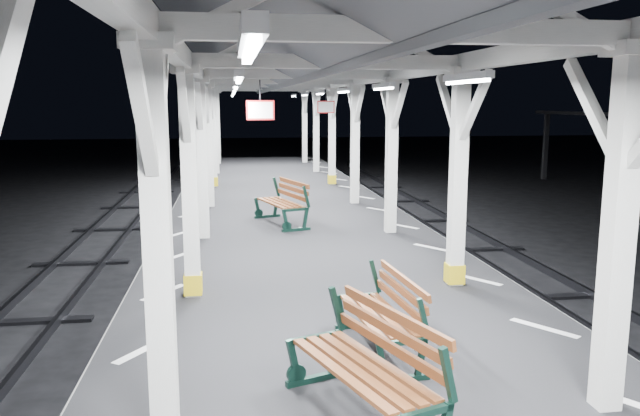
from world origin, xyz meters
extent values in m
plane|color=black|center=(0.00, 0.00, 0.00)|extent=(120.00, 120.00, 0.00)
cube|color=black|center=(0.00, 0.00, 0.50)|extent=(6.00, 50.00, 1.00)
cube|color=silver|center=(-2.45, 0.00, 1.00)|extent=(1.00, 48.00, 0.01)
cube|color=silver|center=(2.45, 0.00, 1.00)|extent=(1.00, 48.00, 0.01)
cube|color=silver|center=(-2.00, -2.00, 2.60)|extent=(0.22, 0.22, 3.20)
cube|color=silver|center=(-2.00, -2.00, 4.26)|extent=(0.40, 0.40, 0.12)
cube|color=silver|center=(-2.00, -1.45, 3.75)|extent=(0.10, 0.99, 0.99)
cube|color=silver|center=(-2.00, -2.55, 3.75)|extent=(0.10, 0.99, 0.99)
cube|color=silver|center=(-2.00, 2.00, 2.60)|extent=(0.22, 0.22, 3.20)
cube|color=silver|center=(-2.00, 2.00, 4.26)|extent=(0.40, 0.40, 0.12)
cube|color=gold|center=(-2.00, 2.00, 1.18)|extent=(0.26, 0.26, 0.30)
cube|color=silver|center=(-2.00, 2.55, 3.75)|extent=(0.10, 0.99, 0.99)
cube|color=silver|center=(-2.00, 1.45, 3.75)|extent=(0.10, 0.99, 0.99)
cube|color=silver|center=(-2.00, 6.00, 2.60)|extent=(0.22, 0.22, 3.20)
cube|color=silver|center=(-2.00, 6.00, 4.26)|extent=(0.40, 0.40, 0.12)
cube|color=silver|center=(-2.00, 6.55, 3.75)|extent=(0.10, 0.99, 0.99)
cube|color=silver|center=(-2.00, 5.45, 3.75)|extent=(0.10, 0.99, 0.99)
cube|color=silver|center=(-2.00, 10.00, 2.60)|extent=(0.22, 0.22, 3.20)
cube|color=silver|center=(-2.00, 10.00, 4.26)|extent=(0.40, 0.40, 0.12)
cube|color=silver|center=(-2.00, 10.55, 3.75)|extent=(0.10, 0.99, 0.99)
cube|color=silver|center=(-2.00, 9.45, 3.75)|extent=(0.10, 0.99, 0.99)
cube|color=silver|center=(-2.00, 14.00, 2.60)|extent=(0.22, 0.22, 3.20)
cube|color=silver|center=(-2.00, 14.00, 4.26)|extent=(0.40, 0.40, 0.12)
cube|color=gold|center=(-2.00, 14.00, 1.18)|extent=(0.26, 0.26, 0.30)
cube|color=silver|center=(-2.00, 14.55, 3.75)|extent=(0.10, 0.99, 0.99)
cube|color=silver|center=(-2.00, 13.45, 3.75)|extent=(0.10, 0.99, 0.99)
cube|color=silver|center=(-2.00, 18.00, 2.60)|extent=(0.22, 0.22, 3.20)
cube|color=silver|center=(-2.00, 18.00, 4.26)|extent=(0.40, 0.40, 0.12)
cube|color=silver|center=(-2.00, 18.55, 3.75)|extent=(0.10, 0.99, 0.99)
cube|color=silver|center=(-2.00, 17.45, 3.75)|extent=(0.10, 0.99, 0.99)
cube|color=silver|center=(-2.00, 22.00, 2.60)|extent=(0.22, 0.22, 3.20)
cube|color=silver|center=(-2.00, 22.00, 4.26)|extent=(0.40, 0.40, 0.12)
cube|color=silver|center=(-2.00, 22.55, 3.75)|extent=(0.10, 0.99, 0.99)
cube|color=silver|center=(-2.00, 21.45, 3.75)|extent=(0.10, 0.99, 0.99)
cube|color=silver|center=(2.00, -2.00, 2.60)|extent=(0.22, 0.22, 3.20)
cube|color=silver|center=(2.00, -2.00, 4.26)|extent=(0.40, 0.40, 0.12)
cube|color=silver|center=(2.00, -1.45, 3.75)|extent=(0.10, 0.99, 0.99)
cube|color=silver|center=(2.00, 2.00, 2.60)|extent=(0.22, 0.22, 3.20)
cube|color=silver|center=(2.00, 2.00, 4.26)|extent=(0.40, 0.40, 0.12)
cube|color=gold|center=(2.00, 2.00, 1.18)|extent=(0.26, 0.26, 0.30)
cube|color=silver|center=(2.00, 2.55, 3.75)|extent=(0.10, 0.99, 0.99)
cube|color=silver|center=(2.00, 1.45, 3.75)|extent=(0.10, 0.99, 0.99)
cube|color=silver|center=(2.00, 6.00, 2.60)|extent=(0.22, 0.22, 3.20)
cube|color=silver|center=(2.00, 6.00, 4.26)|extent=(0.40, 0.40, 0.12)
cube|color=silver|center=(2.00, 6.55, 3.75)|extent=(0.10, 0.99, 0.99)
cube|color=silver|center=(2.00, 5.45, 3.75)|extent=(0.10, 0.99, 0.99)
cube|color=silver|center=(2.00, 10.00, 2.60)|extent=(0.22, 0.22, 3.20)
cube|color=silver|center=(2.00, 10.00, 4.26)|extent=(0.40, 0.40, 0.12)
cube|color=silver|center=(2.00, 10.55, 3.75)|extent=(0.10, 0.99, 0.99)
cube|color=silver|center=(2.00, 9.45, 3.75)|extent=(0.10, 0.99, 0.99)
cube|color=silver|center=(2.00, 14.00, 2.60)|extent=(0.22, 0.22, 3.20)
cube|color=silver|center=(2.00, 14.00, 4.26)|extent=(0.40, 0.40, 0.12)
cube|color=gold|center=(2.00, 14.00, 1.18)|extent=(0.26, 0.26, 0.30)
cube|color=silver|center=(2.00, 14.55, 3.75)|extent=(0.10, 0.99, 0.99)
cube|color=silver|center=(2.00, 13.45, 3.75)|extent=(0.10, 0.99, 0.99)
cube|color=silver|center=(2.00, 18.00, 2.60)|extent=(0.22, 0.22, 3.20)
cube|color=silver|center=(2.00, 18.00, 4.26)|extent=(0.40, 0.40, 0.12)
cube|color=silver|center=(2.00, 18.55, 3.75)|extent=(0.10, 0.99, 0.99)
cube|color=silver|center=(2.00, 17.45, 3.75)|extent=(0.10, 0.99, 0.99)
cube|color=silver|center=(2.00, 22.00, 2.60)|extent=(0.22, 0.22, 3.20)
cube|color=silver|center=(2.00, 22.00, 4.26)|extent=(0.40, 0.40, 0.12)
cube|color=silver|center=(2.00, 22.55, 3.75)|extent=(0.10, 0.99, 0.99)
cube|color=silver|center=(2.00, 21.45, 3.75)|extent=(0.10, 0.99, 0.99)
cube|color=silver|center=(-2.00, 0.00, 4.38)|extent=(0.18, 48.00, 0.24)
cube|color=silver|center=(2.00, 0.00, 4.38)|extent=(0.18, 48.00, 0.24)
cube|color=silver|center=(0.00, -2.00, 4.38)|extent=(4.20, 0.14, 0.20)
cube|color=silver|center=(0.00, 2.00, 4.38)|extent=(4.20, 0.14, 0.20)
cube|color=silver|center=(0.00, 6.00, 4.38)|extent=(4.20, 0.14, 0.20)
cube|color=silver|center=(0.00, 10.00, 4.38)|extent=(4.20, 0.14, 0.20)
cube|color=silver|center=(0.00, 14.00, 4.38)|extent=(4.20, 0.14, 0.20)
cube|color=silver|center=(0.00, 18.00, 4.38)|extent=(4.20, 0.14, 0.20)
cube|color=silver|center=(0.00, 22.00, 4.38)|extent=(4.20, 0.14, 0.20)
cube|color=#484B4F|center=(1.30, 0.00, 4.92)|extent=(2.80, 49.00, 1.45)
cube|color=silver|center=(-1.30, -4.00, 4.10)|extent=(0.10, 1.35, 0.08)
cube|color=white|center=(-1.30, -4.00, 4.05)|extent=(0.05, 1.25, 0.05)
cube|color=silver|center=(-1.30, 0.00, 4.10)|extent=(0.10, 1.35, 0.08)
cube|color=white|center=(-1.30, 0.00, 4.05)|extent=(0.05, 1.25, 0.05)
cube|color=silver|center=(-1.30, 4.00, 4.10)|extent=(0.10, 1.35, 0.08)
cube|color=white|center=(-1.30, 4.00, 4.05)|extent=(0.05, 1.25, 0.05)
cube|color=silver|center=(-1.30, 8.00, 4.10)|extent=(0.10, 1.35, 0.08)
cube|color=white|center=(-1.30, 8.00, 4.05)|extent=(0.05, 1.25, 0.05)
cube|color=silver|center=(-1.30, 12.00, 4.10)|extent=(0.10, 1.35, 0.08)
cube|color=white|center=(-1.30, 12.00, 4.05)|extent=(0.05, 1.25, 0.05)
cube|color=silver|center=(-1.30, 16.00, 4.10)|extent=(0.10, 1.35, 0.08)
cube|color=white|center=(-1.30, 16.00, 4.05)|extent=(0.05, 1.25, 0.05)
cube|color=silver|center=(-1.30, 20.00, 4.10)|extent=(0.10, 1.35, 0.08)
cube|color=white|center=(-1.30, 20.00, 4.05)|extent=(0.05, 1.25, 0.05)
cube|color=silver|center=(1.30, 0.00, 4.10)|extent=(0.10, 1.35, 0.08)
cube|color=white|center=(1.30, 0.00, 4.05)|extent=(0.05, 1.25, 0.05)
cube|color=silver|center=(1.30, 4.00, 4.10)|extent=(0.10, 1.35, 0.08)
cube|color=white|center=(1.30, 4.00, 4.05)|extent=(0.05, 1.25, 0.05)
cube|color=silver|center=(1.30, 8.00, 4.10)|extent=(0.10, 1.35, 0.08)
cube|color=white|center=(1.30, 8.00, 4.05)|extent=(0.05, 1.25, 0.05)
cube|color=silver|center=(1.30, 12.00, 4.10)|extent=(0.10, 1.35, 0.08)
cube|color=white|center=(1.30, 12.00, 4.05)|extent=(0.05, 1.25, 0.05)
cube|color=silver|center=(1.30, 16.00, 4.10)|extent=(0.10, 1.35, 0.08)
cube|color=white|center=(1.30, 16.00, 4.05)|extent=(0.05, 1.25, 0.05)
cube|color=silver|center=(1.30, 20.00, 4.10)|extent=(0.10, 1.35, 0.08)
cube|color=white|center=(1.30, 20.00, 4.05)|extent=(0.05, 1.25, 0.05)
cylinder|color=black|center=(-0.87, 4.33, 4.02)|extent=(0.02, 0.02, 0.36)
cube|color=red|center=(-0.87, 4.33, 3.67)|extent=(0.50, 0.03, 0.35)
cube|color=white|center=(-0.87, 4.33, 3.67)|extent=(0.44, 0.04, 0.29)
cylinder|color=black|center=(1.33, 10.97, 4.02)|extent=(0.02, 0.02, 0.36)
cube|color=red|center=(1.33, 10.97, 3.67)|extent=(0.50, 0.03, 0.35)
cube|color=white|center=(1.33, 10.97, 3.67)|extent=(0.44, 0.05, 0.29)
cube|color=black|center=(14.00, 22.00, 1.65)|extent=(0.20, 0.20, 3.30)
sphere|color=silver|center=(14.00, 16.00, 3.22)|extent=(0.20, 0.20, 0.20)
sphere|color=silver|center=(14.00, 22.00, 3.22)|extent=(0.20, 0.20, 0.20)
cube|color=black|center=(0.22, -2.67, 1.74)|extent=(0.19, 0.11, 0.48)
cube|color=black|center=(-0.60, -1.09, 1.03)|extent=(0.64, 0.28, 0.07)
cube|color=black|center=(-0.83, -1.17, 1.25)|extent=(0.18, 0.11, 0.51)
cube|color=black|center=(-0.39, -1.02, 1.25)|extent=(0.16, 0.10, 0.51)
cube|color=black|center=(-0.37, -1.01, 1.74)|extent=(0.19, 0.11, 0.48)
cube|color=brown|center=(-0.51, -1.99, 1.50)|extent=(0.65, 1.61, 0.04)
cube|color=brown|center=(-0.38, -1.95, 1.50)|extent=(0.65, 1.61, 0.04)
cube|color=brown|center=(-0.24, -1.90, 1.50)|extent=(0.65, 1.61, 0.04)
cube|color=brown|center=(-0.11, -1.85, 1.50)|extent=(0.65, 1.61, 0.04)
cube|color=brown|center=(-0.04, -1.83, 1.65)|extent=(0.61, 1.60, 0.10)
cube|color=brown|center=(-0.01, -1.82, 1.79)|extent=(0.61, 1.60, 0.10)
cube|color=brown|center=(0.01, -1.81, 1.94)|extent=(0.61, 1.60, 0.10)
cube|color=black|center=(0.27, -1.22, 1.03)|extent=(0.59, 0.11, 0.06)
cube|color=black|center=(0.06, -1.24, 1.23)|extent=(0.16, 0.06, 0.45)
cube|color=black|center=(0.47, -1.20, 1.23)|extent=(0.14, 0.06, 0.46)
cube|color=black|center=(0.49, -1.20, 1.66)|extent=(0.16, 0.06, 0.43)
cube|color=black|center=(0.13, 0.35, 1.03)|extent=(0.59, 0.11, 0.06)
cube|color=black|center=(-0.08, 0.33, 1.23)|extent=(0.16, 0.06, 0.45)
cube|color=black|center=(0.33, 0.37, 1.23)|extent=(0.14, 0.06, 0.46)
cube|color=black|center=(0.35, 0.37, 1.66)|extent=(0.16, 0.06, 0.43)
cube|color=brown|center=(0.01, -0.45, 1.44)|extent=(0.22, 1.50, 0.03)
cube|color=brown|center=(0.13, -0.44, 1.44)|extent=(0.22, 1.50, 0.03)
cube|color=brown|center=(0.26, -0.43, 1.44)|extent=(0.22, 1.50, 0.03)
cube|color=brown|center=(0.39, -0.42, 1.44)|extent=(0.22, 1.50, 0.03)
cube|color=brown|center=(0.46, -0.41, 1.58)|extent=(0.18, 1.49, 0.09)
cube|color=brown|center=(0.48, -0.41, 1.71)|extent=(0.18, 1.49, 0.09)
cube|color=brown|center=(0.50, -0.41, 1.84)|extent=(0.18, 1.49, 0.09)
cube|color=black|center=(-0.03, 6.38, 1.03)|extent=(0.66, 0.26, 0.07)
cube|color=black|center=(-0.26, 6.30, 1.26)|extent=(0.18, 0.11, 0.52)
cube|color=black|center=(0.19, 6.44, 1.26)|extent=(0.17, 0.10, 0.52)
cube|color=black|center=(0.21, 6.45, 1.75)|extent=(0.19, 0.11, 0.49)
cube|color=black|center=(-0.56, 8.09, 1.03)|extent=(0.66, 0.26, 0.07)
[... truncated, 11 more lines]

